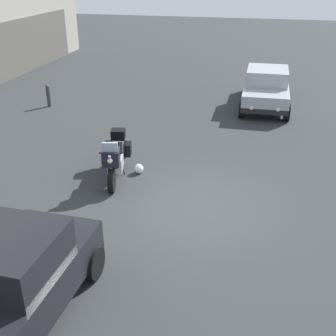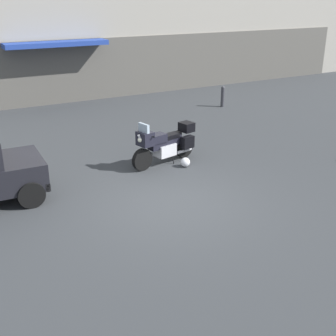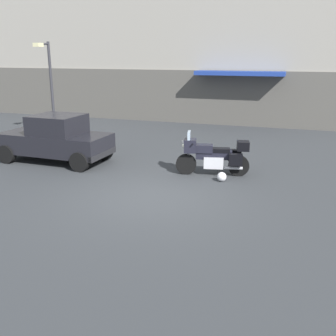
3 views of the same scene
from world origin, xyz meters
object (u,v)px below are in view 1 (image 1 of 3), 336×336
object	(u,v)px
helmet	(139,169)
motorcycle	(115,157)
car_sedan_far	(266,87)
car_hatchback_near	(10,285)
bollard_curbside	(48,95)

from	to	relation	value
helmet	motorcycle	bearing A→B (deg)	123.84
car_sedan_far	car_hatchback_near	bearing A→B (deg)	-16.04
motorcycle	car_sedan_far	distance (m)	8.67
bollard_curbside	motorcycle	bearing A→B (deg)	-138.76
motorcycle	car_hatchback_near	world-z (taller)	car_hatchback_near
car_hatchback_near	bollard_curbside	bearing A→B (deg)	-153.62
helmet	car_hatchback_near	bearing A→B (deg)	176.32
motorcycle	bollard_curbside	world-z (taller)	motorcycle
helmet	car_hatchback_near	xyz separation A→B (m)	(-5.89, 0.38, 0.67)
car_sedan_far	bollard_curbside	world-z (taller)	car_sedan_far
helmet	car_sedan_far	distance (m)	8.13
helmet	car_sedan_far	bearing A→B (deg)	-24.23
helmet	car_hatchback_near	distance (m)	5.94
bollard_curbside	car_sedan_far	bearing A→B (deg)	-76.00
car_hatchback_near	helmet	bearing A→B (deg)	178.18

